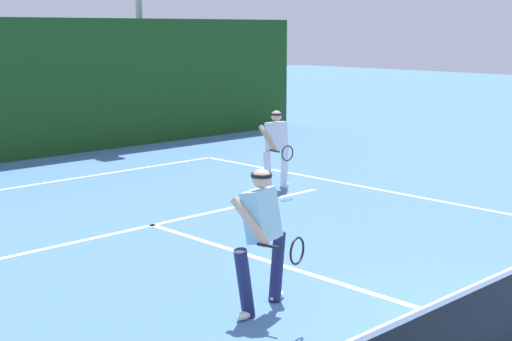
# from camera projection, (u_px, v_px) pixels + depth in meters

# --- Properties ---
(court_line_baseline_far) EXTENTS (9.39, 0.10, 0.01)m
(court_line_baseline_far) POSITION_uv_depth(u_px,v_px,m) (26.00, 186.00, 14.75)
(court_line_baseline_far) COLOR white
(court_line_baseline_far) RESTS_ON ground_plane
(court_line_service) EXTENTS (7.66, 0.10, 0.01)m
(court_line_service) POSITION_uv_depth(u_px,v_px,m) (153.00, 225.00, 11.81)
(court_line_service) COLOR white
(court_line_service) RESTS_ON ground_plane
(court_line_centre) EXTENTS (0.10, 6.40, 0.01)m
(court_line_centre) POSITION_uv_depth(u_px,v_px,m) (300.00, 271.00, 9.58)
(court_line_centre) COLOR white
(court_line_centre) RESTS_ON ground_plane
(player_near) EXTENTS (0.97, 0.89, 1.58)m
(player_near) POSITION_uv_depth(u_px,v_px,m) (262.00, 234.00, 8.12)
(player_near) COLOR #1E234C
(player_near) RESTS_ON ground_plane
(player_far) EXTENTS (0.79, 0.84, 1.52)m
(player_far) POSITION_uv_depth(u_px,v_px,m) (276.00, 147.00, 14.30)
(player_far) COLOR silver
(player_far) RESTS_ON ground_plane
(tennis_ball) EXTENTS (0.07, 0.07, 0.07)m
(tennis_ball) POSITION_uv_depth(u_px,v_px,m) (395.00, 328.00, 7.68)
(tennis_ball) COLOR #D1E033
(tennis_ball) RESTS_ON ground_plane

